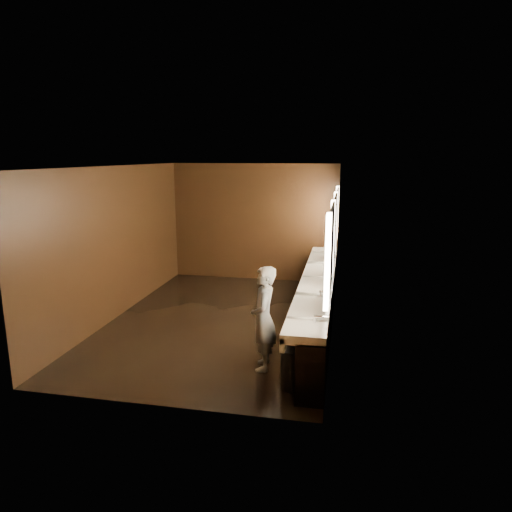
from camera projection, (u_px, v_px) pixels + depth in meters
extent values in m
plane|color=black|center=(222.00, 320.00, 8.43)|extent=(6.00, 6.00, 0.00)
cube|color=#2D2D2B|center=(220.00, 166.00, 7.83)|extent=(4.00, 6.00, 0.02)
cube|color=black|center=(254.00, 222.00, 11.00)|extent=(4.00, 0.02, 2.80)
cube|color=black|center=(152.00, 296.00, 5.26)|extent=(4.00, 0.02, 2.80)
cube|color=black|center=(118.00, 242.00, 8.51)|extent=(0.02, 6.00, 2.80)
cube|color=black|center=(335.00, 250.00, 7.75)|extent=(0.02, 6.00, 2.80)
cube|color=black|center=(322.00, 305.00, 8.00)|extent=(0.36, 5.40, 0.81)
cube|color=white|center=(317.00, 281.00, 7.92)|extent=(0.55, 5.40, 0.12)
cube|color=white|center=(303.00, 284.00, 7.99)|extent=(0.06, 5.40, 0.18)
cylinder|color=silver|center=(321.00, 317.00, 5.75)|extent=(0.18, 0.04, 0.04)
cylinder|color=silver|center=(325.00, 292.00, 6.80)|extent=(0.18, 0.04, 0.04)
cylinder|color=silver|center=(328.00, 274.00, 7.86)|extent=(0.18, 0.04, 0.04)
cylinder|color=silver|center=(331.00, 260.00, 8.91)|extent=(0.18, 0.04, 0.04)
cylinder|color=silver|center=(333.00, 249.00, 9.97)|extent=(0.18, 0.04, 0.04)
cube|color=#FFE5BA|center=(328.00, 262.00, 5.38)|extent=(0.06, 0.22, 1.15)
cube|color=white|center=(331.00, 249.00, 6.15)|extent=(0.03, 1.32, 1.15)
cube|color=#FFE5BA|center=(332.00, 238.00, 6.92)|extent=(0.06, 0.23, 1.15)
cube|color=white|center=(334.00, 230.00, 7.68)|extent=(0.03, 1.32, 1.15)
cube|color=#FFE5BA|center=(335.00, 223.00, 8.45)|extent=(0.06, 0.23, 1.15)
cube|color=white|center=(337.00, 218.00, 9.21)|extent=(0.03, 1.32, 1.15)
cube|color=#FFE5BA|center=(337.00, 213.00, 9.98)|extent=(0.06, 0.22, 1.15)
imported|color=#84A9C5|center=(264.00, 318.00, 6.40)|extent=(0.42, 0.58, 1.49)
cylinder|color=black|center=(294.00, 368.00, 5.94)|extent=(0.42, 0.42, 0.53)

